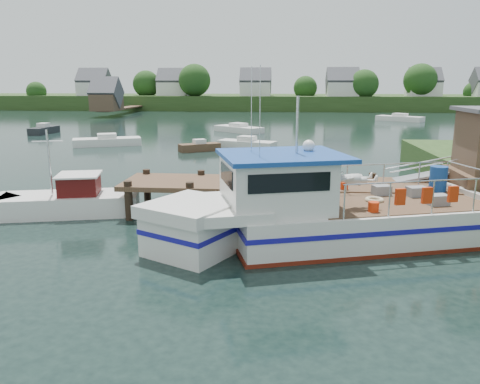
# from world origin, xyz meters

# --- Properties ---
(ground_plane) EXTENTS (160.00, 160.00, 0.00)m
(ground_plane) POSITION_xyz_m (0.00, 0.00, 0.00)
(ground_plane) COLOR black
(far_shore) EXTENTS (140.00, 42.55, 9.22)m
(far_shore) POSITION_xyz_m (0.01, 82.37, 2.10)
(far_shore) COLOR #2C461C
(far_shore) RESTS_ON ground
(dock) EXTENTS (16.60, 3.00, 4.78)m
(dock) POSITION_xyz_m (6.51, 0.01, 2.24)
(dock) COLOR #503826
(dock) RESTS_ON ground
(lobster_boat) EXTENTS (12.23, 6.46, 5.94)m
(lobster_boat) POSITION_xyz_m (1.85, -3.54, 1.08)
(lobster_boat) COLOR silver
(lobster_boat) RESTS_ON ground
(work_boat) EXTENTS (6.79, 3.34, 3.56)m
(work_boat) POSITION_xyz_m (-8.56, -0.73, 0.56)
(work_boat) COLOR silver
(work_boat) RESTS_ON ground
(moored_rowboat) EXTENTS (3.44, 2.66, 0.97)m
(moored_rowboat) POSITION_xyz_m (-6.11, 18.35, 0.36)
(moored_rowboat) COLOR #503826
(moored_rowboat) RESTS_ON ground
(moored_far) EXTENTS (6.67, 5.57, 1.12)m
(moored_far) POSITION_xyz_m (17.55, 51.51, 0.41)
(moored_far) COLOR silver
(moored_far) RESTS_ON ground
(moored_a) EXTENTS (6.06, 4.03, 1.06)m
(moored_a) POSITION_xyz_m (-14.83, 20.99, 0.39)
(moored_a) COLOR silver
(moored_a) RESTS_ON ground
(moored_b) EXTENTS (5.11, 3.23, 1.07)m
(moored_b) POSITION_xyz_m (-2.37, 20.08, 0.40)
(moored_b) COLOR silver
(moored_b) RESTS_ON ground
(moored_d) EXTENTS (5.97, 5.46, 1.03)m
(moored_d) POSITION_xyz_m (-4.37, 33.59, 0.38)
(moored_d) COLOR silver
(moored_d) RESTS_ON ground
(moored_e) EXTENTS (1.67, 4.26, 1.15)m
(moored_e) POSITION_xyz_m (-25.38, 30.09, 0.43)
(moored_e) COLOR black
(moored_e) RESTS_ON ground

